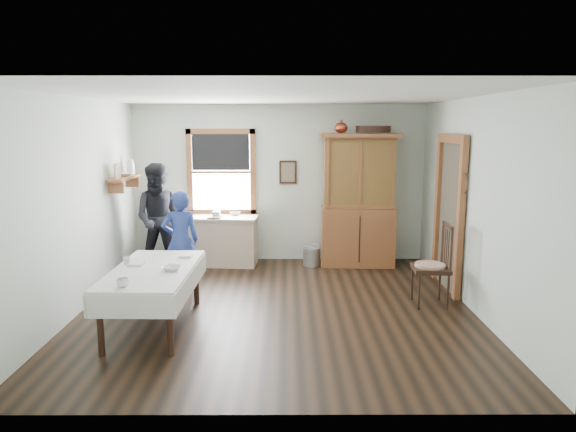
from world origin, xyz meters
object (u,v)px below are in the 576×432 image
at_px(spindle_chair, 431,264).
at_px(pail, 312,257).
at_px(woman_blue, 181,245).
at_px(work_counter, 215,241).
at_px(figure_dark, 161,223).
at_px(china_hutch, 358,200).
at_px(wicker_basket, 331,260).
at_px(dining_table, 154,298).

relative_size(spindle_chair, pail, 3.55).
bearing_deg(woman_blue, work_counter, -120.48).
bearing_deg(spindle_chair, woman_blue, 173.70).
distance_m(work_counter, pail, 1.66).
xyz_separation_m(pail, figure_dark, (-2.42, -0.42, 0.66)).
xyz_separation_m(spindle_chair, pail, (-1.47, 1.93, -0.39)).
height_order(china_hutch, spindle_chair, china_hutch).
bearing_deg(wicker_basket, dining_table, -130.70).
distance_m(work_counter, dining_table, 2.78).
height_order(dining_table, pail, dining_table).
distance_m(pail, woman_blue, 2.39).
distance_m(spindle_chair, wicker_basket, 2.28).
xyz_separation_m(work_counter, wicker_basket, (1.98, -0.07, -0.32)).
height_order(wicker_basket, figure_dark, figure_dark).
relative_size(work_counter, figure_dark, 0.89).
height_order(work_counter, spindle_chair, spindle_chair).
relative_size(china_hutch, spindle_chair, 2.02).
bearing_deg(work_counter, figure_dark, -143.08).
bearing_deg(dining_table, wicker_basket, 49.30).
xyz_separation_m(pail, woman_blue, (-1.93, -1.31, 0.51)).
distance_m(china_hutch, dining_table, 3.97).
distance_m(dining_table, figure_dark, 2.35).
relative_size(spindle_chair, figure_dark, 0.67).
height_order(work_counter, wicker_basket, work_counter).
distance_m(work_counter, china_hutch, 2.52).
bearing_deg(china_hutch, wicker_basket, -168.57).
xyz_separation_m(dining_table, spindle_chair, (3.44, 0.76, 0.19)).
bearing_deg(china_hutch, woman_blue, -150.99).
relative_size(wicker_basket, figure_dark, 0.20).
bearing_deg(spindle_chair, figure_dark, 162.85).
bearing_deg(woman_blue, figure_dark, -79.89).
bearing_deg(spindle_chair, work_counter, 151.31).
height_order(dining_table, spindle_chair, spindle_chair).
xyz_separation_m(dining_table, woman_blue, (0.04, 1.38, 0.31)).
distance_m(work_counter, woman_blue, 1.43).
distance_m(work_counter, spindle_chair, 3.70).
bearing_deg(figure_dark, wicker_basket, 5.08).
xyz_separation_m(work_counter, woman_blue, (-0.29, -1.38, 0.25)).
height_order(woman_blue, figure_dark, figure_dark).
relative_size(wicker_basket, woman_blue, 0.25).
relative_size(pail, wicker_basket, 0.94).
xyz_separation_m(china_hutch, dining_table, (-2.75, -2.76, -0.75)).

